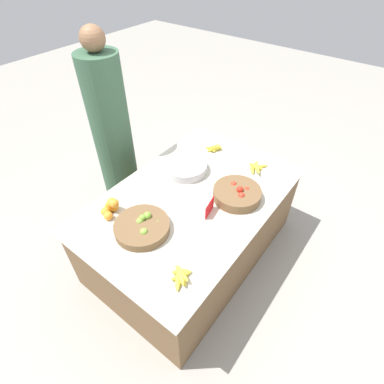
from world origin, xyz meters
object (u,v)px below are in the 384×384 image
lime_bowl (142,227)px  metal_bowl (185,167)px  vendor_person (113,136)px  price_sign (210,208)px  tomato_basket (237,194)px

lime_bowl → metal_bowl: bearing=14.0°
vendor_person → metal_bowl: bearing=-80.5°
lime_bowl → price_sign: price_sign is taller
tomato_basket → vendor_person: bearing=94.8°
lime_bowl → price_sign: (0.41, -0.28, 0.02)m
lime_bowl → tomato_basket: (0.68, -0.35, 0.01)m
metal_bowl → price_sign: (-0.29, -0.45, 0.02)m
lime_bowl → price_sign: bearing=-33.8°
price_sign → vendor_person: bearing=70.8°
tomato_basket → metal_bowl: (0.02, 0.52, -0.00)m
tomato_basket → metal_bowl: bearing=87.9°
tomato_basket → price_sign: (-0.27, 0.07, 0.02)m
lime_bowl → vendor_person: bearing=58.2°
price_sign → vendor_person: size_ratio=0.08×
metal_bowl → price_sign: 0.53m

